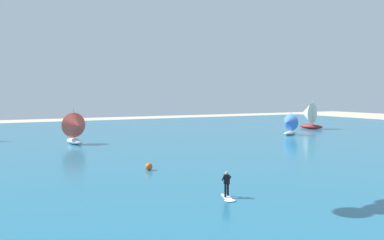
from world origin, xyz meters
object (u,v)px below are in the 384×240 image
Objects in this scene: sailboat_mid_left at (289,124)px; kitesurfer at (227,189)px; marker_buoy at (149,167)px; sailboat_far_left at (308,115)px; sailboat_heeled_over at (76,128)px.

kitesurfer is at bearing -136.46° from sailboat_mid_left.
kitesurfer is at bearing -84.36° from marker_buoy.
sailboat_far_left is at bearing 30.60° from marker_buoy.
marker_buoy is at bearing -149.40° from sailboat_far_left.
sailboat_heeled_over reaches higher than marker_buoy.
marker_buoy is at bearing -150.64° from sailboat_mid_left.
sailboat_mid_left is 6.01× the size of marker_buoy.
kitesurfer is 32.06m from sailboat_heeled_over.
kitesurfer is 3.18× the size of marker_buoy.
marker_buoy is (-1.08, 10.91, -0.28)m from kitesurfer.
marker_buoy is (2.06, -20.96, -1.81)m from sailboat_heeled_over.
sailboat_heeled_over reaches higher than kitesurfer.
sailboat_far_left is (41.08, 35.84, 1.92)m from kitesurfer.
sailboat_mid_left is at bearing -6.35° from sailboat_heeled_over.
sailboat_heeled_over is 7.30× the size of marker_buoy.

